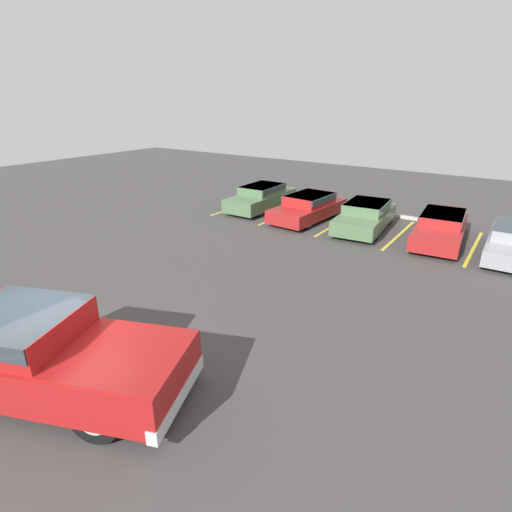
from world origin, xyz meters
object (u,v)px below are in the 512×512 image
at_px(wheel_stop_curb, 404,217).
at_px(parked_sedan_d, 441,226).
at_px(parked_sedan_c, 366,215).
at_px(parked_sedan_a, 261,196).
at_px(pickup_truck, 39,353).
at_px(parked_sedan_b, 308,206).

bearing_deg(wheel_stop_curb, parked_sedan_d, -50.72).
height_order(parked_sedan_c, parked_sedan_d, parked_sedan_c).
bearing_deg(parked_sedan_a, pickup_truck, 15.77).
xyz_separation_m(parked_sedan_c, parked_sedan_d, (3.08, 0.16, -0.02)).
distance_m(parked_sedan_a, parked_sedan_c, 5.73).
bearing_deg(parked_sedan_d, parked_sedan_a, -95.56).
xyz_separation_m(parked_sedan_a, parked_sedan_c, (5.73, -0.30, -0.01)).
height_order(pickup_truck, parked_sedan_a, pickup_truck).
distance_m(parked_sedan_a, parked_sedan_d, 8.81).
bearing_deg(pickup_truck, parked_sedan_b, 73.72).
bearing_deg(parked_sedan_a, parked_sedan_b, 81.78).
distance_m(pickup_truck, parked_sedan_b, 13.76).
xyz_separation_m(parked_sedan_a, wheel_stop_curb, (6.70, 2.44, -0.60)).
height_order(parked_sedan_a, parked_sedan_d, parked_sedan_a).
xyz_separation_m(pickup_truck, parked_sedan_d, (4.59, 13.94, -0.23)).
distance_m(pickup_truck, parked_sedan_a, 14.70).
xyz_separation_m(pickup_truck, parked_sedan_a, (-4.22, 14.08, -0.20)).
height_order(parked_sedan_a, parked_sedan_b, parked_sedan_a).
relative_size(parked_sedan_a, parked_sedan_d, 0.94).
xyz_separation_m(pickup_truck, parked_sedan_c, (1.50, 13.78, -0.21)).
distance_m(pickup_truck, parked_sedan_d, 14.68).
height_order(parked_sedan_d, wheel_stop_curb, parked_sedan_d).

